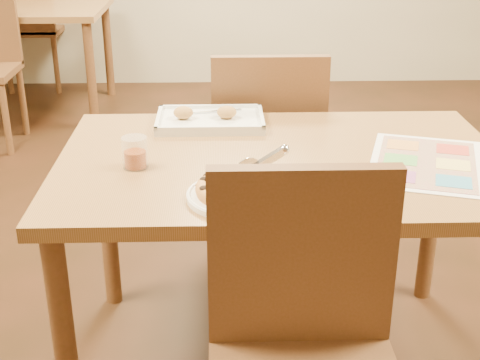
{
  "coord_description": "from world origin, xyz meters",
  "views": [
    {
      "loc": [
        -0.18,
        -1.8,
        1.43
      ],
      "look_at": [
        -0.13,
        -0.28,
        0.77
      ],
      "focal_mm": 50.0,
      "sensor_mm": 36.0,
      "label": 1
    }
  ],
  "objects_px": {
    "pizza_cutter": "(261,164)",
    "glass_tumbler": "(135,154)",
    "menu": "(427,163)",
    "pizza": "(241,189)",
    "appetizer_tray": "(209,120)",
    "chair_near": "(305,325)",
    "plate": "(240,196)",
    "bg_chair_far": "(29,17)",
    "dining_table": "(281,184)",
    "chair_far": "(267,137)",
    "bg_table": "(9,19)"
  },
  "relations": [
    {
      "from": "pizza_cutter",
      "to": "glass_tumbler",
      "type": "bearing_deg",
      "value": 122.17
    },
    {
      "from": "pizza_cutter",
      "to": "menu",
      "type": "distance_m",
      "value": 0.53
    },
    {
      "from": "pizza",
      "to": "appetizer_tray",
      "type": "relative_size",
      "value": 0.65
    },
    {
      "from": "chair_near",
      "to": "plate",
      "type": "xyz_separation_m",
      "value": [
        -0.13,
        0.33,
        0.16
      ]
    },
    {
      "from": "bg_chair_far",
      "to": "pizza",
      "type": "xyz_separation_m",
      "value": [
        1.47,
        -3.58,
        0.18
      ]
    },
    {
      "from": "dining_table",
      "to": "appetizer_tray",
      "type": "xyz_separation_m",
      "value": [
        -0.21,
        0.3,
        0.1
      ]
    },
    {
      "from": "glass_tumbler",
      "to": "pizza",
      "type": "bearing_deg",
      "value": -36.56
    },
    {
      "from": "bg_chair_far",
      "to": "menu",
      "type": "xyz_separation_m",
      "value": [
        2.01,
        -3.36,
        0.16
      ]
    },
    {
      "from": "glass_tumbler",
      "to": "menu",
      "type": "bearing_deg",
      "value": 0.26
    },
    {
      "from": "pizza_cutter",
      "to": "glass_tumbler",
      "type": "distance_m",
      "value": 0.39
    },
    {
      "from": "chair_far",
      "to": "plate",
      "type": "distance_m",
      "value": 0.9
    },
    {
      "from": "bg_table",
      "to": "pizza",
      "type": "xyz_separation_m",
      "value": [
        1.47,
        -3.08,
        0.11
      ]
    },
    {
      "from": "chair_near",
      "to": "pizza_cutter",
      "type": "height_order",
      "value": "chair_near"
    },
    {
      "from": "dining_table",
      "to": "chair_far",
      "type": "bearing_deg",
      "value": 90.0
    },
    {
      "from": "bg_table",
      "to": "menu",
      "type": "bearing_deg",
      "value": -54.96
    },
    {
      "from": "chair_near",
      "to": "plate",
      "type": "distance_m",
      "value": 0.39
    },
    {
      "from": "chair_near",
      "to": "bg_table",
      "type": "xyz_separation_m",
      "value": [
        -1.6,
        3.4,
        0.07
      ]
    },
    {
      "from": "chair_far",
      "to": "chair_near",
      "type": "bearing_deg",
      "value": 90.0
    },
    {
      "from": "pizza",
      "to": "appetizer_tray",
      "type": "height_order",
      "value": "appetizer_tray"
    },
    {
      "from": "chair_far",
      "to": "pizza_cutter",
      "type": "height_order",
      "value": "chair_far"
    },
    {
      "from": "pizza_cutter",
      "to": "menu",
      "type": "xyz_separation_m",
      "value": [
        0.48,
        0.19,
        -0.08
      ]
    },
    {
      "from": "chair_far",
      "to": "appetizer_tray",
      "type": "relative_size",
      "value": 1.33
    },
    {
      "from": "pizza",
      "to": "glass_tumbler",
      "type": "distance_m",
      "value": 0.36
    },
    {
      "from": "bg_table",
      "to": "dining_table",
      "type": "bearing_deg",
      "value": -60.26
    },
    {
      "from": "dining_table",
      "to": "pizza_cutter",
      "type": "height_order",
      "value": "pizza_cutter"
    },
    {
      "from": "appetizer_tray",
      "to": "glass_tumbler",
      "type": "xyz_separation_m",
      "value": [
        -0.2,
        -0.37,
        0.02
      ]
    },
    {
      "from": "bg_chair_far",
      "to": "appetizer_tray",
      "type": "bearing_deg",
      "value": 114.81
    },
    {
      "from": "chair_near",
      "to": "pizza_cutter",
      "type": "relative_size",
      "value": 3.46
    },
    {
      "from": "pizza_cutter",
      "to": "appetizer_tray",
      "type": "height_order",
      "value": "pizza_cutter"
    },
    {
      "from": "plate",
      "to": "pizza",
      "type": "distance_m",
      "value": 0.02
    },
    {
      "from": "bg_chair_far",
      "to": "plate",
      "type": "xyz_separation_m",
      "value": [
        1.47,
        -3.58,
        0.16
      ]
    },
    {
      "from": "chair_near",
      "to": "bg_chair_far",
      "type": "height_order",
      "value": "same"
    },
    {
      "from": "appetizer_tray",
      "to": "menu",
      "type": "xyz_separation_m",
      "value": [
        0.62,
        -0.36,
        -0.01
      ]
    },
    {
      "from": "plate",
      "to": "menu",
      "type": "bearing_deg",
      "value": 22.0
    },
    {
      "from": "pizza",
      "to": "plate",
      "type": "bearing_deg",
      "value": -168.11
    },
    {
      "from": "pizza",
      "to": "menu",
      "type": "relative_size",
      "value": 0.53
    },
    {
      "from": "chair_far",
      "to": "bg_chair_far",
      "type": "relative_size",
      "value": 1.0
    },
    {
      "from": "bg_table",
      "to": "appetizer_tray",
      "type": "relative_size",
      "value": 3.69
    },
    {
      "from": "bg_table",
      "to": "bg_chair_far",
      "type": "relative_size",
      "value": 2.77
    },
    {
      "from": "chair_near",
      "to": "pizza_cutter",
      "type": "xyz_separation_m",
      "value": [
        -0.08,
        0.35,
        0.24
      ]
    },
    {
      "from": "chair_near",
      "to": "pizza",
      "type": "bearing_deg",
      "value": 111.64
    },
    {
      "from": "chair_far",
      "to": "pizza_cutter",
      "type": "xyz_separation_m",
      "value": [
        -0.08,
        -0.85,
        0.24
      ]
    },
    {
      "from": "glass_tumbler",
      "to": "dining_table",
      "type": "bearing_deg",
      "value": 8.63
    },
    {
      "from": "plate",
      "to": "appetizer_tray",
      "type": "height_order",
      "value": "appetizer_tray"
    },
    {
      "from": "pizza",
      "to": "dining_table",
      "type": "bearing_deg",
      "value": 64.88
    },
    {
      "from": "plate",
      "to": "menu",
      "type": "distance_m",
      "value": 0.58
    },
    {
      "from": "appetizer_tray",
      "to": "glass_tumbler",
      "type": "relative_size",
      "value": 3.97
    },
    {
      "from": "chair_far",
      "to": "pizza",
      "type": "distance_m",
      "value": 0.91
    },
    {
      "from": "pizza",
      "to": "pizza_cutter",
      "type": "relative_size",
      "value": 1.68
    },
    {
      "from": "bg_chair_far",
      "to": "menu",
      "type": "distance_m",
      "value": 3.92
    }
  ]
}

